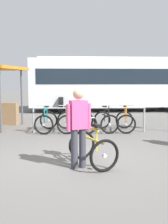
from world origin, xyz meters
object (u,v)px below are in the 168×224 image
(racked_bike_teal, at_px, (46,121))
(racked_bike_orange, at_px, (125,121))
(racked_bike_lime, at_px, (66,121))
(racked_bike_white, at_px, (86,121))
(person_with_featured_bike, at_px, (78,125))
(featured_bicycle, at_px, (90,141))
(bus_distant, at_px, (116,81))
(racked_bike_black, at_px, (106,121))

(racked_bike_teal, relative_size, racked_bike_orange, 0.99)
(racked_bike_teal, height_order, racked_bike_lime, same)
(racked_bike_teal, height_order, racked_bike_orange, same)
(racked_bike_white, height_order, person_with_featured_bike, person_with_featured_bike)
(racked_bike_white, distance_m, person_with_featured_bike, 4.09)
(racked_bike_lime, distance_m, racked_bike_orange, 2.10)
(featured_bicycle, bearing_deg, racked_bike_teal, 112.61)
(racked_bike_lime, relative_size, featured_bicycle, 0.93)
(racked_bike_white, height_order, featured_bicycle, featured_bicycle)
(racked_bike_white, height_order, bus_distant, bus_distant)
(racked_bike_teal, xyz_separation_m, racked_bike_lime, (0.70, 0.04, 0.00))
(racked_bike_teal, bearing_deg, racked_bike_lime, 3.60)
(racked_bike_lime, distance_m, bus_distant, 7.29)
(person_with_featured_bike, distance_m, bus_distant, 10.94)
(bus_distant, bearing_deg, racked_bike_black, -98.67)
(racked_bike_black, height_order, racked_bike_orange, same)
(racked_bike_orange, distance_m, bus_distant, 6.76)
(racked_bike_orange, height_order, bus_distant, bus_distant)
(racked_bike_teal, bearing_deg, featured_bicycle, -67.39)
(racked_bike_lime, height_order, featured_bicycle, featured_bicycle)
(racked_bike_orange, distance_m, featured_bicycle, 4.03)
(racked_bike_lime, height_order, racked_bike_black, same)
(racked_bike_black, bearing_deg, featured_bicycle, -98.65)
(racked_bike_orange, bearing_deg, bus_distant, 87.26)
(featured_bicycle, bearing_deg, racked_bike_lime, 102.54)
(racked_bike_lime, bearing_deg, bus_distant, 70.31)
(racked_bike_black, xyz_separation_m, racked_bike_orange, (0.70, 0.04, 0.00))
(racked_bike_orange, bearing_deg, racked_bike_black, -176.40)
(bus_distant, bearing_deg, person_with_featured_bike, -99.61)
(racked_bike_white, distance_m, racked_bike_orange, 1.40)
(racked_bike_black, relative_size, bus_distant, 0.12)
(racked_bike_white, bearing_deg, racked_bike_teal, -176.40)
(racked_bike_black, bearing_deg, person_with_featured_bike, -101.13)
(racked_bike_lime, xyz_separation_m, racked_bike_white, (0.70, 0.04, 0.00))
(racked_bike_lime, distance_m, racked_bike_black, 1.40)
(racked_bike_white, bearing_deg, racked_bike_orange, 3.60)
(featured_bicycle, distance_m, bus_distant, 10.63)
(racked_bike_lime, xyz_separation_m, racked_bike_black, (1.40, 0.09, 0.00))
(racked_bike_white, xyz_separation_m, bus_distant, (1.71, 6.70, 1.37))
(racked_bike_black, bearing_deg, bus_distant, 81.33)
(racked_bike_white, bearing_deg, racked_bike_black, 3.60)
(racked_bike_white, distance_m, racked_bike_black, 0.70)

